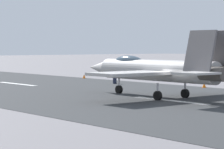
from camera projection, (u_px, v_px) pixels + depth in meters
ground_plane at (173, 101)px, 42.89m from camera, size 400.00×400.00×0.00m
runway_strip at (173, 101)px, 42.87m from camera, size 240.00×26.00×0.02m
fighter_jet at (157, 70)px, 45.60m from camera, size 17.26×14.04×5.57m
crew_person at (115, 77)px, 62.33m from camera, size 0.70×0.36×1.67m
marker_cone_mid at (204, 85)px, 56.43m from camera, size 0.44×0.44×0.55m
marker_cone_far at (84, 76)px, 72.81m from camera, size 0.44×0.44×0.55m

